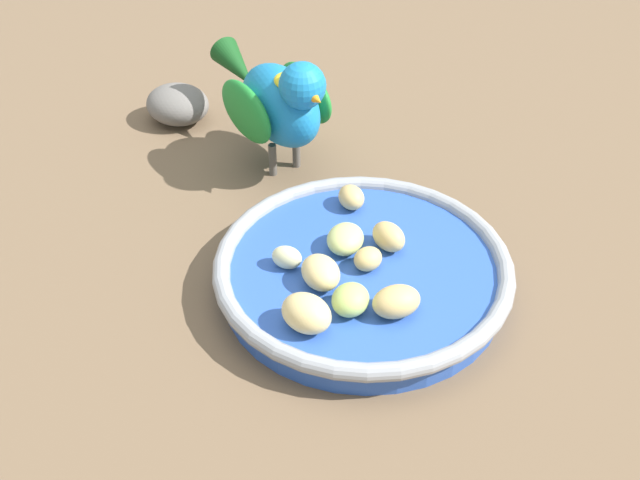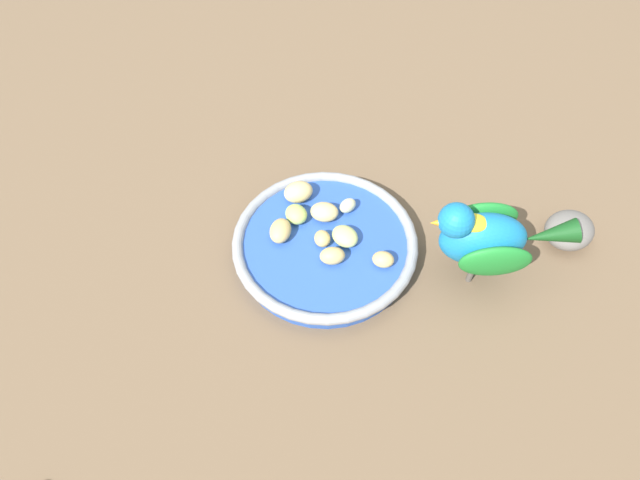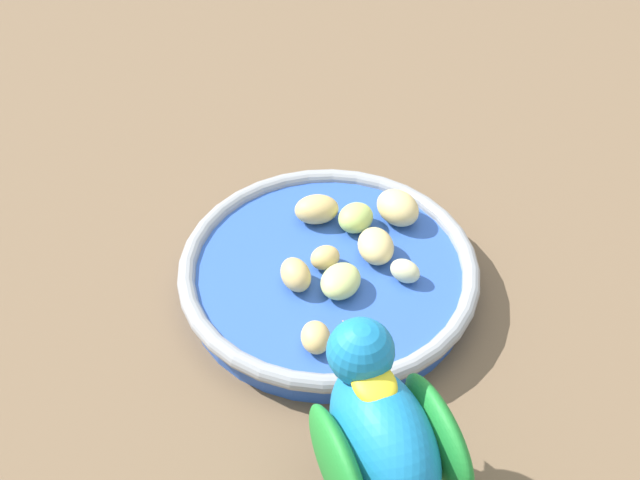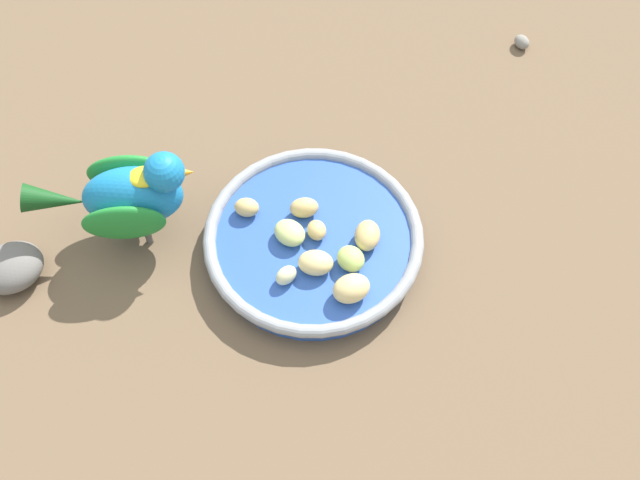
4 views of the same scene
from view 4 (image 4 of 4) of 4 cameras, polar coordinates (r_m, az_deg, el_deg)
name	(u,v)px [view 4 (image 4 of 4)]	position (r m, az deg, el deg)	size (l,w,h in m)	color
ground_plane	(288,242)	(0.81, -2.50, -0.13)	(4.00, 4.00, 0.00)	brown
feeding_bowl	(313,240)	(0.79, -0.52, 0.02)	(0.24, 0.24, 0.03)	#2D56B7
apple_piece_0	(317,230)	(0.78, -0.27, 0.78)	(0.02, 0.02, 0.02)	tan
apple_piece_1	(247,207)	(0.80, -5.79, 2.57)	(0.03, 0.02, 0.02)	tan
apple_piece_2	(316,263)	(0.75, -0.34, -1.80)	(0.04, 0.03, 0.02)	#E5C67F
apple_piece_3	(304,208)	(0.79, -1.26, 2.55)	(0.03, 0.02, 0.02)	tan
apple_piece_4	(367,235)	(0.77, 3.74, 0.36)	(0.04, 0.03, 0.02)	tan
apple_piece_5	(351,288)	(0.74, 2.48, -3.83)	(0.04, 0.03, 0.03)	#E5C67F
apple_piece_6	(351,259)	(0.76, 2.44, -1.48)	(0.03, 0.03, 0.02)	#B2CC66
apple_piece_7	(292,232)	(0.77, -2.20, 0.62)	(0.04, 0.03, 0.02)	#C6D17A
apple_piece_8	(286,275)	(0.75, -2.69, -2.80)	(0.02, 0.02, 0.02)	beige
parrot	(129,194)	(0.78, -14.81, 3.49)	(0.10, 0.18, 0.13)	#59544C
rock_large	(12,268)	(0.83, -23.11, -2.01)	(0.07, 0.06, 0.04)	slate
pebble_0	(522,42)	(1.03, 15.60, 14.78)	(0.02, 0.02, 0.02)	gray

